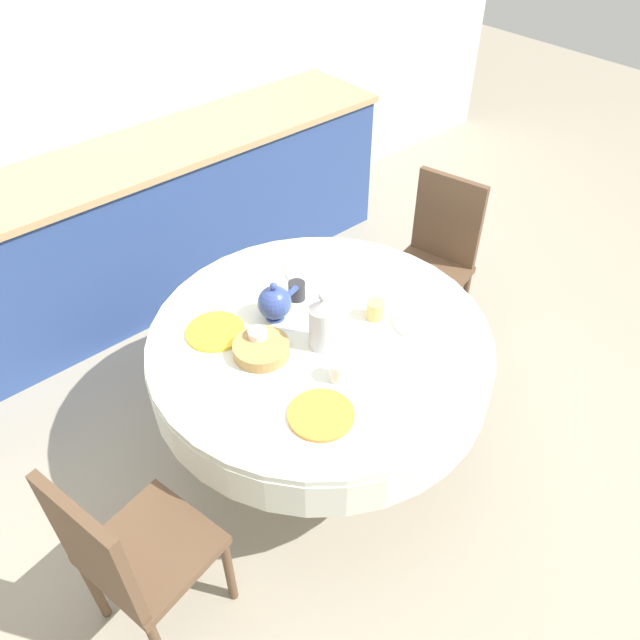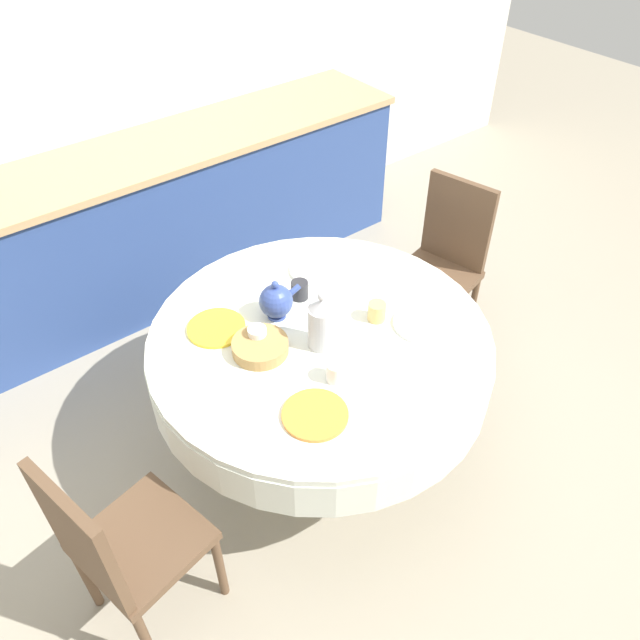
% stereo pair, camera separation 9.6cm
% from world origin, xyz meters
% --- Properties ---
extents(ground_plane, '(12.00, 12.00, 0.00)m').
position_xyz_m(ground_plane, '(0.00, 0.00, 0.00)').
color(ground_plane, '#9E937F').
extents(wall_back, '(7.00, 0.05, 2.60)m').
position_xyz_m(wall_back, '(0.00, 1.94, 1.30)').
color(wall_back, silver).
rests_on(wall_back, ground_plane).
extents(kitchen_counter, '(3.24, 0.64, 0.93)m').
position_xyz_m(kitchen_counter, '(0.00, 1.61, 0.47)').
color(kitchen_counter, '#2D4784').
rests_on(kitchen_counter, ground_plane).
extents(dining_table, '(1.45, 1.45, 0.74)m').
position_xyz_m(dining_table, '(0.00, 0.00, 0.62)').
color(dining_table, tan).
rests_on(dining_table, ground_plane).
extents(chair_left, '(0.48, 0.48, 0.94)m').
position_xyz_m(chair_left, '(1.04, 0.24, 0.52)').
color(chair_left, brown).
rests_on(chair_left, ground_plane).
extents(chair_right, '(0.47, 0.47, 0.94)m').
position_xyz_m(chair_right, '(-1.04, -0.22, 0.52)').
color(chair_right, brown).
rests_on(chair_right, ground_plane).
extents(plate_near_left, '(0.25, 0.25, 0.01)m').
position_xyz_m(plate_near_left, '(-0.28, -0.33, 0.74)').
color(plate_near_left, orange).
rests_on(plate_near_left, dining_table).
extents(cup_near_left, '(0.08, 0.08, 0.08)m').
position_xyz_m(cup_near_left, '(-0.11, -0.24, 0.78)').
color(cup_near_left, white).
rests_on(cup_near_left, dining_table).
extents(plate_near_right, '(0.25, 0.25, 0.01)m').
position_xyz_m(plate_near_right, '(0.38, -0.22, 0.74)').
color(plate_near_right, white).
rests_on(plate_near_right, dining_table).
extents(cup_near_right, '(0.08, 0.08, 0.08)m').
position_xyz_m(cup_near_right, '(0.25, -0.07, 0.78)').
color(cup_near_right, '#DBB766').
rests_on(cup_near_right, dining_table).
extents(plate_far_left, '(0.25, 0.25, 0.01)m').
position_xyz_m(plate_far_left, '(-0.32, 0.29, 0.74)').
color(plate_far_left, yellow).
rests_on(plate_far_left, dining_table).
extents(cup_far_left, '(0.08, 0.08, 0.08)m').
position_xyz_m(cup_far_left, '(-0.23, 0.11, 0.78)').
color(cup_far_left, white).
rests_on(cup_far_left, dining_table).
extents(plate_far_right, '(0.25, 0.25, 0.01)m').
position_xyz_m(plate_far_right, '(0.25, 0.35, 0.74)').
color(plate_far_right, white).
rests_on(plate_far_right, dining_table).
extents(cup_far_right, '(0.08, 0.08, 0.08)m').
position_xyz_m(cup_far_right, '(0.08, 0.25, 0.78)').
color(cup_far_right, '#28282D').
rests_on(cup_far_right, dining_table).
extents(coffee_carafe, '(0.11, 0.11, 0.27)m').
position_xyz_m(coffee_carafe, '(-0.03, -0.05, 0.85)').
color(coffee_carafe, '#B2B2B7').
rests_on(coffee_carafe, dining_table).
extents(teapot, '(0.20, 0.14, 0.19)m').
position_xyz_m(teapot, '(-0.07, 0.20, 0.82)').
color(teapot, '#33478E').
rests_on(teapot, dining_table).
extents(bread_basket, '(0.23, 0.23, 0.05)m').
position_xyz_m(bread_basket, '(-0.25, 0.07, 0.76)').
color(bread_basket, '#AD844C').
rests_on(bread_basket, dining_table).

